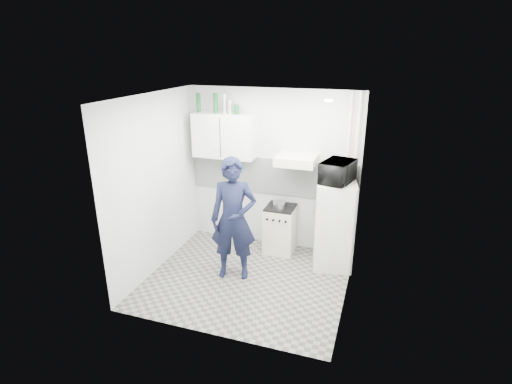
% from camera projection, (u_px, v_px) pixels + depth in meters
% --- Properties ---
extents(floor, '(2.80, 2.80, 0.00)m').
position_uv_depth(floor, '(247.00, 279.00, 5.80)').
color(floor, slate).
rests_on(floor, ground).
extents(ceiling, '(2.80, 2.80, 0.00)m').
position_uv_depth(ceiling, '(245.00, 97.00, 4.92)').
color(ceiling, white).
rests_on(ceiling, wall_back).
extents(wall_back, '(2.80, 0.00, 2.80)m').
position_uv_depth(wall_back, '(272.00, 170.00, 6.47)').
color(wall_back, silver).
rests_on(wall_back, floor).
extents(wall_left, '(0.00, 2.60, 2.60)m').
position_uv_depth(wall_left, '(155.00, 185.00, 5.78)').
color(wall_left, silver).
rests_on(wall_left, floor).
extents(wall_right, '(0.00, 2.60, 2.60)m').
position_uv_depth(wall_right, '(352.00, 208.00, 4.94)').
color(wall_right, silver).
rests_on(wall_right, floor).
extents(person, '(0.73, 0.56, 1.79)m').
position_uv_depth(person, '(234.00, 219.00, 5.61)').
color(person, black).
rests_on(person, floor).
extents(stove, '(0.47, 0.47, 0.76)m').
position_uv_depth(stove, '(280.00, 230.00, 6.50)').
color(stove, beige).
rests_on(stove, floor).
extents(fridge, '(0.66, 0.66, 1.35)m').
position_uv_depth(fridge, '(334.00, 225.00, 5.95)').
color(fridge, white).
rests_on(fridge, floor).
extents(stove_top, '(0.45, 0.45, 0.03)m').
position_uv_depth(stove_top, '(281.00, 207.00, 6.37)').
color(stove_top, black).
rests_on(stove_top, stove).
extents(saucepan, '(0.20, 0.20, 0.11)m').
position_uv_depth(saucepan, '(279.00, 204.00, 6.30)').
color(saucepan, silver).
rests_on(saucepan, stove_top).
extents(microwave, '(0.64, 0.50, 0.31)m').
position_uv_depth(microwave, '(338.00, 172.00, 5.67)').
color(microwave, black).
rests_on(microwave, fridge).
extents(bottle_a, '(0.07, 0.07, 0.30)m').
position_uv_depth(bottle_a, '(198.00, 103.00, 6.31)').
color(bottle_a, '#144C1E').
rests_on(bottle_a, upper_cabinet).
extents(bottle_c, '(0.07, 0.07, 0.31)m').
position_uv_depth(bottle_c, '(216.00, 103.00, 6.22)').
color(bottle_c, '#144C1E').
rests_on(bottle_c, upper_cabinet).
extents(bottle_d, '(0.07, 0.07, 0.30)m').
position_uv_depth(bottle_d, '(225.00, 104.00, 6.18)').
color(bottle_d, silver).
rests_on(bottle_d, upper_cabinet).
extents(canister_a, '(0.08, 0.08, 0.21)m').
position_uv_depth(canister_a, '(230.00, 107.00, 6.17)').
color(canister_a, silver).
rests_on(canister_a, upper_cabinet).
extents(canister_b, '(0.08, 0.08, 0.15)m').
position_uv_depth(canister_b, '(237.00, 109.00, 6.15)').
color(canister_b, '#144C1E').
rests_on(canister_b, upper_cabinet).
extents(upper_cabinet, '(1.00, 0.35, 0.70)m').
position_uv_depth(upper_cabinet, '(225.00, 136.00, 6.35)').
color(upper_cabinet, white).
rests_on(upper_cabinet, wall_back).
extents(range_hood, '(0.60, 0.50, 0.14)m').
position_uv_depth(range_hood, '(297.00, 160.00, 6.02)').
color(range_hood, beige).
rests_on(range_hood, wall_back).
extents(backsplash, '(2.74, 0.03, 0.60)m').
position_uv_depth(backsplash, '(272.00, 176.00, 6.49)').
color(backsplash, white).
rests_on(backsplash, wall_back).
extents(pipe_a, '(0.05, 0.05, 2.60)m').
position_uv_depth(pipe_a, '(354.00, 179.00, 6.01)').
color(pipe_a, beige).
rests_on(pipe_a, floor).
extents(pipe_b, '(0.04, 0.04, 2.60)m').
position_uv_depth(pipe_b, '(345.00, 179.00, 6.05)').
color(pipe_b, beige).
rests_on(pipe_b, floor).
extents(ceiling_spot_fixture, '(0.10, 0.10, 0.02)m').
position_uv_depth(ceiling_spot_fixture, '(329.00, 100.00, 4.81)').
color(ceiling_spot_fixture, white).
rests_on(ceiling_spot_fixture, ceiling).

